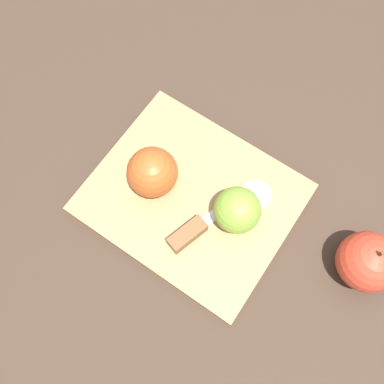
{
  "coord_description": "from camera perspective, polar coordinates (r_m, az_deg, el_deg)",
  "views": [
    {
      "loc": [
        0.16,
        -0.18,
        0.69
      ],
      "look_at": [
        0.0,
        0.0,
        0.04
      ],
      "focal_mm": 42.0,
      "sensor_mm": 36.0,
      "label": 1
    }
  ],
  "objects": [
    {
      "name": "apple_half_right",
      "position": [
        0.67,
        5.79,
        -2.31
      ],
      "size": [
        0.07,
        0.07,
        0.07
      ],
      "rotation": [
        0.0,
        0.0,
        0.11
      ],
      "color": "olive",
      "rests_on": "cutting_board"
    },
    {
      "name": "apple_whole",
      "position": [
        0.7,
        21.36,
        -8.23
      ],
      "size": [
        0.09,
        0.09,
        0.1
      ],
      "color": "red",
      "rests_on": "ground_plane"
    },
    {
      "name": "apple_slice",
      "position": [
        0.72,
        8.12,
        -0.37
      ],
      "size": [
        0.05,
        0.05,
        0.01
      ],
      "color": "beige",
      "rests_on": "cutting_board"
    },
    {
      "name": "cutting_board",
      "position": [
        0.72,
        0.0,
        -0.84
      ],
      "size": [
        0.35,
        0.3,
        0.02
      ],
      "color": "#A37A4C",
      "rests_on": "ground_plane"
    },
    {
      "name": "ground_plane",
      "position": [
        0.73,
        0.0,
        -1.11
      ],
      "size": [
        4.0,
        4.0,
        0.0
      ],
      "primitive_type": "plane",
      "color": "#38281E"
    },
    {
      "name": "knife",
      "position": [
        0.68,
        -0.06,
        -5.02
      ],
      "size": [
        0.04,
        0.15,
        0.02
      ],
      "rotation": [
        0.0,
        0.0,
        1.42
      ],
      "color": "silver",
      "rests_on": "cutting_board"
    },
    {
      "name": "apple_half_left",
      "position": [
        0.69,
        -5.03,
        2.51
      ],
      "size": [
        0.08,
        0.08,
        0.08
      ],
      "rotation": [
        0.0,
        0.0,
        0.91
      ],
      "color": "#AD4C1E",
      "rests_on": "cutting_board"
    }
  ]
}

